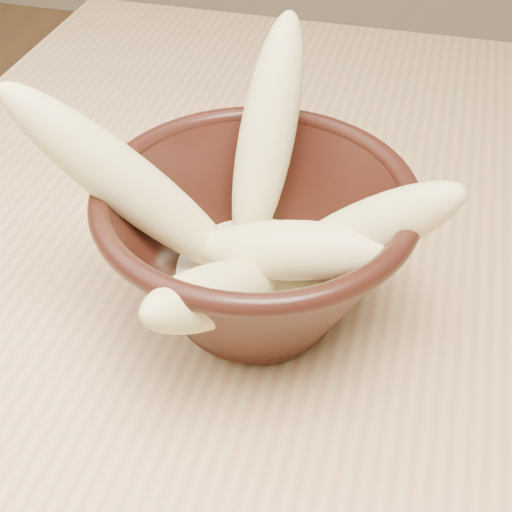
{
  "coord_description": "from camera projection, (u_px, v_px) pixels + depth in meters",
  "views": [
    {
      "loc": [
        -0.14,
        -0.46,
        1.12
      ],
      "look_at": [
        -0.23,
        -0.12,
        0.81
      ],
      "focal_mm": 50.0,
      "sensor_mm": 36.0,
      "label": 1
    }
  ],
  "objects": [
    {
      "name": "banana_upright",
      "position": [
        267.0,
        135.0,
        0.49
      ],
      "size": [
        0.05,
        0.13,
        0.16
      ],
      "primitive_type": "ellipsoid",
      "rotation": [
        0.57,
        0.0,
        3.05
      ],
      "color": "#D9C980",
      "rests_on": "bowl"
    },
    {
      "name": "bowl",
      "position": [
        256.0,
        245.0,
        0.47
      ],
      "size": [
        0.21,
        0.21,
        0.11
      ],
      "rotation": [
        0.0,
        0.0,
        0.18
      ],
      "color": "black",
      "rests_on": "table"
    },
    {
      "name": "banana_across",
      "position": [
        288.0,
        250.0,
        0.45
      ],
      "size": [
        0.14,
        0.04,
        0.07
      ],
      "primitive_type": "ellipsoid",
      "rotation": [
        1.33,
        0.0,
        1.53
      ],
      "color": "#D9C980",
      "rests_on": "bowl"
    },
    {
      "name": "banana_left",
      "position": [
        129.0,
        185.0,
        0.44
      ],
      "size": [
        0.16,
        0.08,
        0.17
      ],
      "primitive_type": "ellipsoid",
      "rotation": [
        0.75,
        0.0,
        -1.3
      ],
      "color": "#D9C980",
      "rests_on": "bowl"
    },
    {
      "name": "milk_puddle",
      "position": [
        256.0,
        276.0,
        0.49
      ],
      "size": [
        0.12,
        0.12,
        0.02
      ],
      "primitive_type": "cylinder",
      "color": "#FFF7CD",
      "rests_on": "bowl"
    },
    {
      "name": "banana_right",
      "position": [
        362.0,
        233.0,
        0.44
      ],
      "size": [
        0.14,
        0.05,
        0.12
      ],
      "primitive_type": "ellipsoid",
      "rotation": [
        0.86,
        0.0,
        1.49
      ],
      "color": "#D9C980",
      "rests_on": "bowl"
    },
    {
      "name": "banana_front",
      "position": [
        216.0,
        295.0,
        0.42
      ],
      "size": [
        0.08,
        0.14,
        0.1
      ],
      "primitive_type": "ellipsoid",
      "rotation": [
        1.06,
        0.0,
        -0.33
      ],
      "color": "#D9C980",
      "rests_on": "bowl"
    }
  ]
}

